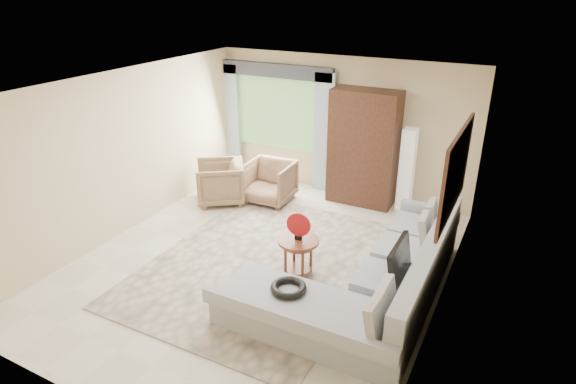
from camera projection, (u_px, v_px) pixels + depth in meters
The scene contains 17 objects.
ground at pixel (262, 262), 7.09m from camera, with size 6.00×6.00×0.00m, color silver.
area_rug at pixel (264, 262), 7.08m from camera, with size 3.00×4.00×0.02m, color beige.
sectional_sofa at pixel (376, 285), 6.08m from camera, with size 2.30×3.46×0.90m.
tv_screen at pixel (400, 261), 5.77m from camera, with size 0.06×0.74×0.48m, color black.
garden_hose at pixel (289, 288), 5.57m from camera, with size 0.43×0.43×0.09m, color black.
coffee_table at pixel (298, 257), 6.67m from camera, with size 0.57×0.57×0.57m.
red_disc at pixel (299, 225), 6.47m from camera, with size 0.34×0.34×0.03m, color #A41012.
armchair_left at pixel (220, 182), 8.90m from camera, with size 0.83×0.86×0.78m, color #90794E.
armchair_right at pixel (269, 182), 8.91m from camera, with size 0.83×0.85×0.77m, color #7F6345.
potted_plant at pixel (234, 167), 9.90m from camera, with size 0.51×0.45×0.57m, color #999999.
armoire at pixel (363, 148), 8.65m from camera, with size 1.20×0.55×2.10m, color black.
floor_lamp at pixel (407, 170), 8.48m from camera, with size 0.24×0.24×1.50m, color silver.
window at pixel (277, 114), 9.51m from camera, with size 1.80×0.04×1.40m, color #669E59.
curtain_left at pixel (231, 120), 9.98m from camera, with size 0.40×0.08×2.30m, color #9EB7CC.
curtain_right at pixel (324, 134), 9.09m from camera, with size 0.40×0.08×2.30m, color #9EB7CC.
valance at pixel (275, 70), 9.11m from camera, with size 2.40×0.12×0.26m, color #1E232D.
wall_mirror at pixel (455, 172), 5.63m from camera, with size 0.05×1.70×1.05m.
Camera 1 is at (3.14, -5.21, 3.81)m, focal length 30.00 mm.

